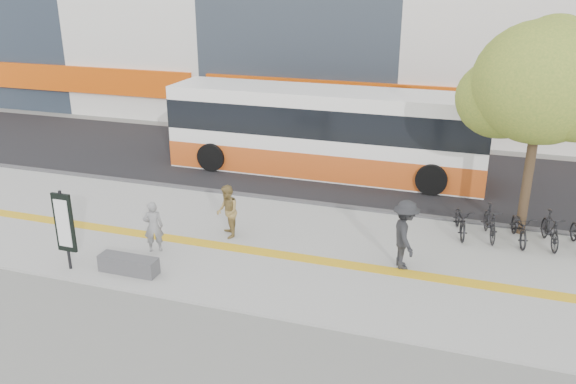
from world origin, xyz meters
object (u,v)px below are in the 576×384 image
(street_tree, at_px, (541,85))
(pedestrian_tan, at_px, (227,212))
(pedestrian_dark, at_px, (405,235))
(seated_woman, at_px, (153,227))
(bench, at_px, (129,265))
(bus, at_px, (325,134))
(signboard, at_px, (64,224))

(street_tree, height_order, pedestrian_tan, street_tree)
(pedestrian_tan, relative_size, pedestrian_dark, 0.84)
(pedestrian_dark, bearing_deg, seated_woman, 79.42)
(street_tree, xyz_separation_m, pedestrian_tan, (-8.23, -3.15, -3.64))
(bench, distance_m, bus, 10.14)
(signboard, bearing_deg, pedestrian_dark, 18.84)
(bus, distance_m, seated_woman, 8.81)
(signboard, bearing_deg, seated_woman, 45.91)
(seated_woman, bearing_deg, pedestrian_dark, 160.84)
(seated_woman, distance_m, pedestrian_tan, 2.19)
(street_tree, distance_m, seated_woman, 11.46)
(street_tree, bearing_deg, bench, -148.38)
(signboard, distance_m, pedestrian_dark, 8.83)
(pedestrian_dark, bearing_deg, bench, 89.95)
(pedestrian_tan, height_order, pedestrian_dark, pedestrian_dark)
(bench, height_order, signboard, signboard)
(seated_woman, height_order, pedestrian_tan, pedestrian_tan)
(pedestrian_tan, bearing_deg, seated_woman, -76.94)
(pedestrian_tan, bearing_deg, signboard, -76.23)
(signboard, distance_m, bus, 10.88)
(bench, relative_size, pedestrian_dark, 0.85)
(signboard, xyz_separation_m, pedestrian_tan, (3.15, 3.18, -0.49))
(bus, xyz_separation_m, pedestrian_dark, (4.09, -7.15, -0.56))
(seated_woman, bearing_deg, bus, -136.99)
(bench, bearing_deg, pedestrian_tan, 61.62)
(signboard, bearing_deg, bus, 66.93)
(bench, height_order, bus, bus)
(bus, distance_m, pedestrian_tan, 6.95)
(street_tree, xyz_separation_m, pedestrian_dark, (-3.03, -3.48, -3.49))
(bench, bearing_deg, signboard, -169.19)
(bench, relative_size, pedestrian_tan, 1.01)
(bench, relative_size, bus, 0.13)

